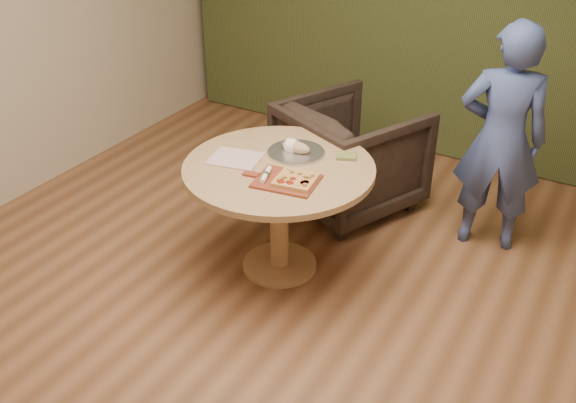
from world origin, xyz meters
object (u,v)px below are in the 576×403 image
at_px(person_standing, 501,140).
at_px(pizza_paddle, 285,181).
at_px(bread_roll, 295,147).
at_px(cutlery_roll, 266,175).
at_px(serving_tray, 296,152).
at_px(pedestal_table, 279,186).
at_px(armchair, 351,151).
at_px(flatbread_pizza, 296,180).

bearing_deg(person_standing, pizza_paddle, 35.86).
bearing_deg(bread_roll, person_standing, 36.29).
relative_size(cutlery_roll, bread_roll, 1.01).
bearing_deg(pizza_paddle, serving_tray, 101.38).
height_order(pedestal_table, armchair, armchair).
height_order(pizza_paddle, person_standing, person_standing).
relative_size(pizza_paddle, flatbread_pizza, 1.86).
distance_m(serving_tray, bread_roll, 0.04).
bearing_deg(armchair, cutlery_roll, 113.49).
bearing_deg(flatbread_pizza, pedestal_table, 143.80).
relative_size(pedestal_table, pizza_paddle, 2.51).
xyz_separation_m(serving_tray, bread_roll, (-0.01, -0.00, 0.04)).
distance_m(pedestal_table, person_standing, 1.46).
height_order(pedestal_table, flatbread_pizza, flatbread_pizza).
bearing_deg(person_standing, flatbread_pizza, 37.56).
distance_m(cutlery_roll, person_standing, 1.57).
bearing_deg(flatbread_pizza, armchair, 98.31).
height_order(pedestal_table, person_standing, person_standing).
bearing_deg(bread_roll, armchair, 87.17).
bearing_deg(person_standing, pedestal_table, 27.71).
bearing_deg(cutlery_roll, flatbread_pizza, -4.64).
bearing_deg(armchair, flatbread_pizza, 122.51).
height_order(flatbread_pizza, armchair, armchair).
relative_size(pedestal_table, flatbread_pizza, 4.66).
height_order(pedestal_table, pizza_paddle, pizza_paddle).
xyz_separation_m(cutlery_roll, bread_roll, (-0.02, 0.38, 0.01)).
distance_m(pizza_paddle, flatbread_pizza, 0.07).
distance_m(bread_roll, armchair, 0.85).
bearing_deg(person_standing, serving_tray, 21.85).
bearing_deg(armchair, pedestal_table, 111.91).
height_order(bread_roll, person_standing, person_standing).
bearing_deg(pizza_paddle, flatbread_pizza, 2.50).
xyz_separation_m(cutlery_roll, person_standing, (1.05, 1.16, -0.00)).
bearing_deg(pizza_paddle, person_standing, 42.13).
bearing_deg(pedestal_table, bread_roll, 89.84).
distance_m(cutlery_roll, serving_tray, 0.38).
xyz_separation_m(pedestal_table, armchair, (0.04, 0.96, -0.16)).
bearing_deg(serving_tray, person_standing, 36.52).
bearing_deg(pedestal_table, pizza_paddle, -49.58).
relative_size(flatbread_pizza, bread_roll, 1.29).
relative_size(pedestal_table, person_standing, 0.75).
distance_m(pizza_paddle, bread_roll, 0.38).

